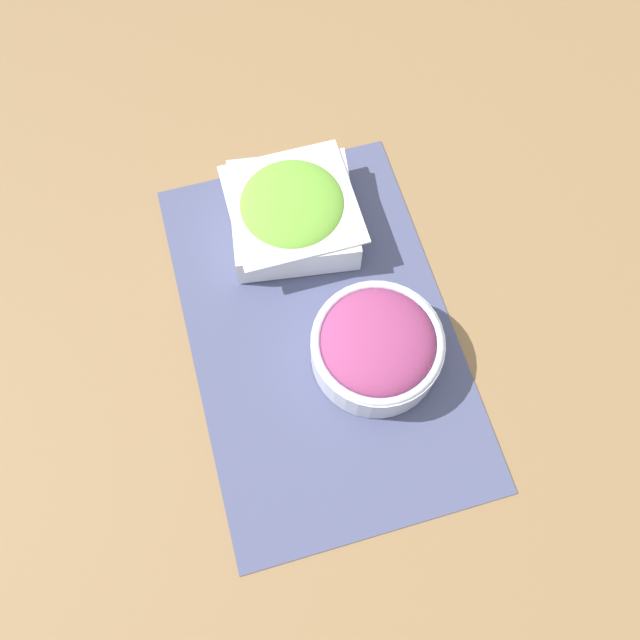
{
  "coord_description": "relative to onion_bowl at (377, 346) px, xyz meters",
  "views": [
    {
      "loc": [
        0.31,
        -0.09,
        0.83
      ],
      "look_at": [
        0.0,
        0.0,
        0.03
      ],
      "focal_mm": 35.0,
      "sensor_mm": 36.0,
      "label": 1
    }
  ],
  "objects": [
    {
      "name": "placemat",
      "position": [
        -0.06,
        -0.06,
        -0.04
      ],
      "size": [
        0.58,
        0.37,
        0.0
      ],
      "color": "#474C70",
      "rests_on": "ground_plane"
    },
    {
      "name": "ground_plane",
      "position": [
        -0.06,
        -0.06,
        -0.05
      ],
      "size": [
        3.0,
        3.0,
        0.0
      ],
      "primitive_type": "plane",
      "color": "olive"
    },
    {
      "name": "lettuce_bowl",
      "position": [
        -0.23,
        -0.05,
        -0.0
      ],
      "size": [
        0.2,
        0.2,
        0.07
      ],
      "color": "white",
      "rests_on": "placemat"
    },
    {
      "name": "onion_bowl",
      "position": [
        0.0,
        0.0,
        0.0
      ],
      "size": [
        0.18,
        0.18,
        0.09
      ],
      "color": "silver",
      "rests_on": "placemat"
    }
  ]
}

